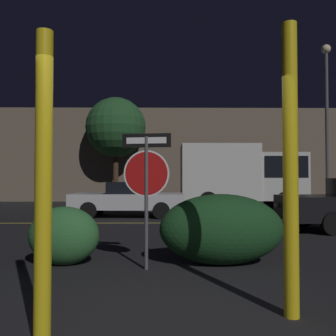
% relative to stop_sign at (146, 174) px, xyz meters
% --- Properties ---
extents(ground_plane, '(260.00, 260.00, 0.00)m').
position_rel_stop_sign_xyz_m(ground_plane, '(0.31, -2.26, -1.50)').
color(ground_plane, black).
extents(road_center_stripe, '(34.32, 0.12, 0.01)m').
position_rel_stop_sign_xyz_m(road_center_stripe, '(0.31, 6.12, -1.50)').
color(road_center_stripe, gold).
rests_on(road_center_stripe, ground_plane).
extents(stop_sign, '(0.78, 0.16, 2.14)m').
position_rel_stop_sign_xyz_m(stop_sign, '(0.00, 0.00, 0.00)').
color(stop_sign, '#4C4C51').
rests_on(stop_sign, ground_plane).
extents(yellow_pole_left, '(0.15, 0.15, 2.73)m').
position_rel_stop_sign_xyz_m(yellow_pole_left, '(-0.77, -2.63, -0.13)').
color(yellow_pole_left, yellow).
rests_on(yellow_pole_left, ground_plane).
extents(yellow_pole_right, '(0.16, 0.16, 3.07)m').
position_rel_stop_sign_xyz_m(yellow_pole_right, '(1.60, -2.03, 0.03)').
color(yellow_pole_right, yellow).
rests_on(yellow_pole_right, ground_plane).
extents(hedge_bush_1, '(1.17, 0.77, 0.96)m').
position_rel_stop_sign_xyz_m(hedge_bush_1, '(-1.38, 0.33, -1.02)').
color(hedge_bush_1, '#2D6633').
rests_on(hedge_bush_1, ground_plane).
extents(hedge_bush_2, '(2.07, 1.07, 1.17)m').
position_rel_stop_sign_xyz_m(hedge_bush_2, '(1.23, 0.34, -0.91)').
color(hedge_bush_2, '#19421E').
rests_on(hedge_bush_2, ground_plane).
extents(passing_car_2, '(4.30, 2.13, 1.30)m').
position_rel_stop_sign_xyz_m(passing_car_2, '(-1.05, 8.24, -0.83)').
color(passing_car_2, silver).
rests_on(passing_car_2, ground_plane).
extents(delivery_truck, '(5.86, 2.62, 3.04)m').
position_rel_stop_sign_xyz_m(delivery_truck, '(4.12, 12.18, 0.17)').
color(delivery_truck, silver).
rests_on(delivery_truck, ground_plane).
extents(street_lamp, '(0.43, 0.43, 7.69)m').
position_rel_stop_sign_xyz_m(street_lamp, '(7.86, 11.32, 3.26)').
color(street_lamp, '#4C4C51').
rests_on(street_lamp, ground_plane).
extents(tree_0, '(3.54, 3.54, 6.22)m').
position_rel_stop_sign_xyz_m(tree_0, '(-2.58, 16.16, 2.93)').
color(tree_0, '#422D1E').
rests_on(tree_0, ground_plane).
extents(building_backdrop, '(26.31, 3.72, 5.86)m').
position_rel_stop_sign_xyz_m(building_backdrop, '(0.26, 19.22, 1.43)').
color(building_backdrop, '#6B5B4C').
rests_on(building_backdrop, ground_plane).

